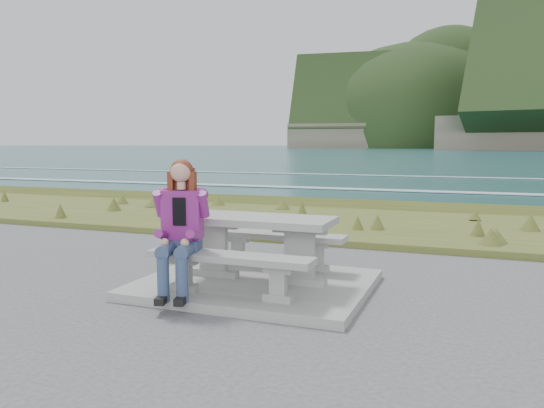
# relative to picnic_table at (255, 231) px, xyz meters

# --- Properties ---
(concrete_slab) EXTENTS (2.60, 2.10, 0.10)m
(concrete_slab) POSITION_rel_picnic_table_xyz_m (-0.00, 0.00, -0.63)
(concrete_slab) COLOR gray
(concrete_slab) RESTS_ON ground
(picnic_table) EXTENTS (1.80, 0.75, 0.75)m
(picnic_table) POSITION_rel_picnic_table_xyz_m (0.00, 0.00, 0.00)
(picnic_table) COLOR gray
(picnic_table) RESTS_ON concrete_slab
(bench_landward) EXTENTS (1.80, 0.35, 0.45)m
(bench_landward) POSITION_rel_picnic_table_xyz_m (0.00, -0.70, -0.23)
(bench_landward) COLOR gray
(bench_landward) RESTS_ON concrete_slab
(bench_seaward) EXTENTS (1.80, 0.35, 0.45)m
(bench_seaward) POSITION_rel_picnic_table_xyz_m (0.00, 0.70, -0.23)
(bench_seaward) COLOR gray
(bench_seaward) RESTS_ON concrete_slab
(grass_verge) EXTENTS (160.00, 4.50, 0.22)m
(grass_verge) POSITION_rel_picnic_table_xyz_m (-0.00, 5.00, -0.68)
(grass_verge) COLOR #3C4E1D
(grass_verge) RESTS_ON ground
(shore_drop) EXTENTS (160.00, 0.80, 2.20)m
(shore_drop) POSITION_rel_picnic_table_xyz_m (-0.00, 7.90, -0.68)
(shore_drop) COLOR brown
(shore_drop) RESTS_ON ground
(ocean) EXTENTS (1600.00, 1600.00, 0.09)m
(ocean) POSITION_rel_picnic_table_xyz_m (-0.00, 25.09, -2.42)
(ocean) COLOR #1D4D52
(ocean) RESTS_ON ground
(seated_woman) EXTENTS (0.56, 0.78, 1.42)m
(seated_woman) POSITION_rel_picnic_table_xyz_m (-0.51, -0.83, -0.06)
(seated_woman) COLOR navy
(seated_woman) RESTS_ON concrete_slab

